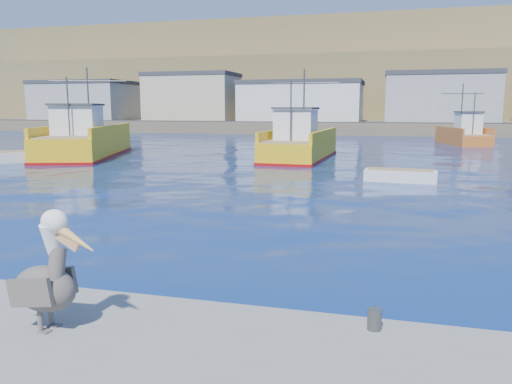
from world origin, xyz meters
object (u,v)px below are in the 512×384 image
at_px(trawler_yellow_a, 85,142).
at_px(boat_orange, 464,134).
at_px(skiff_left, 27,157).
at_px(skiff_mid, 400,177).
at_px(trawler_yellow_b, 300,145).
at_px(pelican, 47,279).

distance_m(trawler_yellow_a, boat_orange, 35.63).
bearing_deg(skiff_left, skiff_mid, -7.61).
xyz_separation_m(trawler_yellow_b, skiff_mid, (6.72, -9.72, -0.77)).
bearing_deg(pelican, trawler_yellow_a, 122.65).
bearing_deg(boat_orange, skiff_left, -141.36).
distance_m(trawler_yellow_b, boat_orange, 22.58).
height_order(skiff_left, pelican, pelican).
distance_m(skiff_left, skiff_mid, 24.49).
bearing_deg(skiff_mid, trawler_yellow_a, 161.70).
relative_size(trawler_yellow_a, skiff_mid, 3.83).
bearing_deg(boat_orange, pelican, -103.84).
bearing_deg(trawler_yellow_b, trawler_yellow_a, -171.85).
xyz_separation_m(boat_orange, pelican, (-11.74, -47.65, 0.23)).
height_order(trawler_yellow_b, skiff_mid, trawler_yellow_b).
relative_size(trawler_yellow_b, skiff_mid, 3.09).
distance_m(trawler_yellow_b, skiff_left, 18.72).
relative_size(boat_orange, skiff_mid, 2.36).
bearing_deg(boat_orange, trawler_yellow_b, -126.21).
bearing_deg(skiff_mid, boat_orange, 76.68).
bearing_deg(skiff_mid, skiff_left, 172.39).
distance_m(boat_orange, skiff_mid, 28.72).
xyz_separation_m(skiff_left, skiff_mid, (24.27, -3.24, -0.06)).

